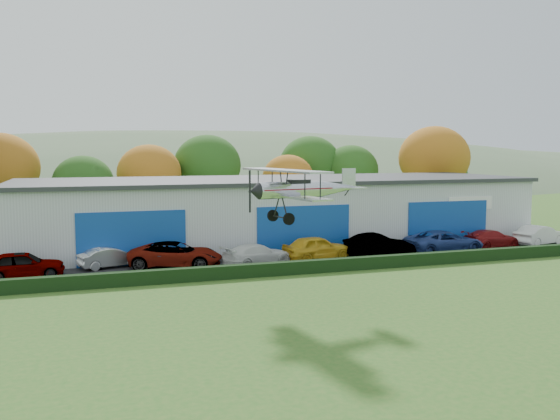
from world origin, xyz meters
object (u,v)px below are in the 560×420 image
object	(u,v)px
car_4	(317,248)
biplane	(300,188)
car_5	(379,245)
car_7	(491,238)
car_3	(257,255)
car_1	(111,257)
car_0	(22,265)
car_6	(444,242)
car_2	(176,255)
car_8	(540,235)
hangar	(278,211)

from	to	relation	value
car_4	biplane	xyz separation A→B (m)	(-5.14, -10.60, 4.89)
car_5	car_7	distance (m)	10.21
car_3	biplane	distance (m)	11.16
car_4	biplane	distance (m)	12.75
car_1	car_5	world-z (taller)	car_5
car_3	car_7	bearing A→B (deg)	-104.51
car_0	car_4	bearing A→B (deg)	-93.25
car_4	car_5	size ratio (longest dim) A/B	0.99
car_6	car_7	distance (m)	5.03
car_0	car_2	xyz separation A→B (m)	(9.05, 0.31, 0.03)
car_0	car_2	distance (m)	9.05
car_6	car_8	size ratio (longest dim) A/B	1.26
biplane	hangar	bearing A→B (deg)	64.96
car_2	car_3	world-z (taller)	car_2
car_1	car_2	size ratio (longest dim) A/B	0.68
car_1	car_6	xyz separation A→B (m)	(23.45, -2.13, 0.16)
car_0	biplane	distance (m)	17.86
biplane	car_8	bearing A→B (deg)	13.88
car_4	car_7	world-z (taller)	car_4
hangar	car_0	xyz separation A→B (m)	(-18.47, -8.00, -1.81)
car_1	car_4	bearing A→B (deg)	-114.72
car_2	biplane	world-z (taller)	biplane
car_2	car_3	size ratio (longest dim) A/B	1.23
car_1	car_5	bearing A→B (deg)	-114.15
hangar	biplane	xyz separation A→B (m)	(-4.94, -18.56, 3.11)
car_5	car_0	bearing A→B (deg)	99.48
car_1	car_5	xyz separation A→B (m)	(18.20, -1.98, 0.15)
car_4	car_8	size ratio (longest dim) A/B	1.03
car_3	car_4	size ratio (longest dim) A/B	0.99
car_2	car_0	bearing A→B (deg)	108.91
car_4	car_5	distance (m)	4.61
car_0	car_4	size ratio (longest dim) A/B	0.97
car_3	car_4	bearing A→B (deg)	-99.53
car_0	hangar	bearing A→B (deg)	-69.93
car_7	biplane	distance (m)	23.33
car_6	hangar	bearing A→B (deg)	47.20
car_3	car_8	distance (m)	23.61
car_4	car_6	size ratio (longest dim) A/B	0.82
car_1	car_6	size ratio (longest dim) A/B	0.68
car_6	car_3	bearing A→B (deg)	87.94
car_0	car_5	size ratio (longest dim) A/B	0.95
hangar	car_2	xyz separation A→B (m)	(-9.42, -7.68, -1.78)
car_3	biplane	bearing A→B (deg)	158.11
car_0	car_5	xyz separation A→B (m)	(23.26, -0.33, 0.01)
car_4	biplane	size ratio (longest dim) A/B	0.71
car_8	car_3	bearing A→B (deg)	77.19
hangar	car_2	bearing A→B (deg)	-140.79
hangar	biplane	world-z (taller)	biplane
car_4	car_7	size ratio (longest dim) A/B	1.03
car_6	car_7	xyz separation A→B (m)	(4.92, 1.00, -0.14)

